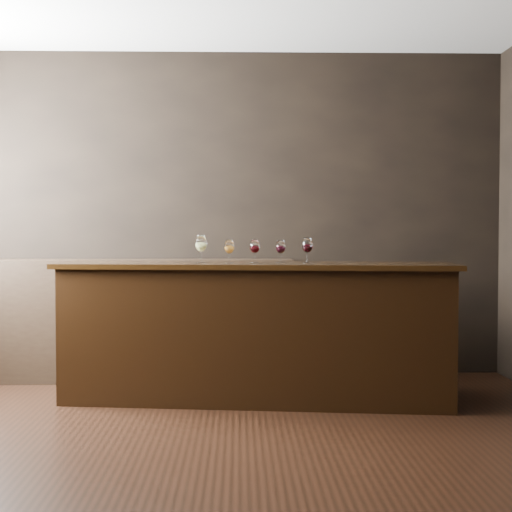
{
  "coord_description": "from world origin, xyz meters",
  "views": [
    {
      "loc": [
        0.21,
        -3.96,
        1.25
      ],
      "look_at": [
        0.34,
        1.26,
        1.07
      ],
      "focal_mm": 50.0,
      "sensor_mm": 36.0,
      "label": 1
    }
  ],
  "objects_px": {
    "back_bar_shelf": "(125,320)",
    "glass_red_c": "(307,246)",
    "glass_amber": "(229,247)",
    "glass_red_b": "(281,247)",
    "glass_white": "(201,244)",
    "glass_red_a": "(255,247)",
    "bar_counter": "(256,334)"
  },
  "relations": [
    {
      "from": "glass_red_a",
      "to": "bar_counter",
      "type": "bearing_deg",
      "value": -81.18
    },
    {
      "from": "bar_counter",
      "to": "back_bar_shelf",
      "type": "height_order",
      "value": "back_bar_shelf"
    },
    {
      "from": "bar_counter",
      "to": "back_bar_shelf",
      "type": "xyz_separation_m",
      "value": [
        -1.08,
        0.77,
        0.02
      ]
    },
    {
      "from": "back_bar_shelf",
      "to": "glass_red_b",
      "type": "distance_m",
      "value": 1.6
    },
    {
      "from": "back_bar_shelf",
      "to": "glass_red_c",
      "type": "height_order",
      "value": "glass_red_c"
    },
    {
      "from": "back_bar_shelf",
      "to": "glass_red_a",
      "type": "bearing_deg",
      "value": -34.37
    },
    {
      "from": "glass_amber",
      "to": "glass_red_a",
      "type": "bearing_deg",
      "value": 15.49
    },
    {
      "from": "bar_counter",
      "to": "glass_red_c",
      "type": "xyz_separation_m",
      "value": [
        0.38,
        -0.03,
        0.65
      ]
    },
    {
      "from": "bar_counter",
      "to": "glass_amber",
      "type": "xyz_separation_m",
      "value": [
        -0.19,
        -0.01,
        0.64
      ]
    },
    {
      "from": "back_bar_shelf",
      "to": "glass_white",
      "type": "xyz_separation_m",
      "value": [
        0.68,
        -0.8,
        0.65
      ]
    },
    {
      "from": "glass_amber",
      "to": "glass_red_c",
      "type": "xyz_separation_m",
      "value": [
        0.57,
        -0.02,
        0.01
      ]
    },
    {
      "from": "glass_red_a",
      "to": "glass_red_b",
      "type": "bearing_deg",
      "value": -3.51
    },
    {
      "from": "bar_counter",
      "to": "back_bar_shelf",
      "type": "relative_size",
      "value": 1.0
    },
    {
      "from": "back_bar_shelf",
      "to": "bar_counter",
      "type": "bearing_deg",
      "value": -35.63
    },
    {
      "from": "bar_counter",
      "to": "glass_white",
      "type": "distance_m",
      "value": 0.78
    },
    {
      "from": "glass_red_b",
      "to": "glass_white",
      "type": "bearing_deg",
      "value": -174.45
    },
    {
      "from": "glass_amber",
      "to": "glass_red_b",
      "type": "bearing_deg",
      "value": 6.04
    },
    {
      "from": "bar_counter",
      "to": "glass_amber",
      "type": "distance_m",
      "value": 0.67
    },
    {
      "from": "bar_counter",
      "to": "glass_red_a",
      "type": "xyz_separation_m",
      "value": [
        -0.01,
        0.04,
        0.64
      ]
    },
    {
      "from": "glass_white",
      "to": "glass_red_a",
      "type": "distance_m",
      "value": 0.4
    },
    {
      "from": "glass_red_b",
      "to": "glass_red_c",
      "type": "height_order",
      "value": "glass_red_c"
    },
    {
      "from": "glass_white",
      "to": "glass_red_c",
      "type": "relative_size",
      "value": 1.1
    },
    {
      "from": "glass_amber",
      "to": "glass_white",
      "type": "bearing_deg",
      "value": -175.37
    },
    {
      "from": "glass_amber",
      "to": "bar_counter",
      "type": "bearing_deg",
      "value": 3.68
    },
    {
      "from": "glass_red_a",
      "to": "glass_red_b",
      "type": "height_order",
      "value": "glass_red_a"
    },
    {
      "from": "glass_amber",
      "to": "glass_red_a",
      "type": "distance_m",
      "value": 0.19
    },
    {
      "from": "glass_white",
      "to": "glass_red_b",
      "type": "distance_m",
      "value": 0.59
    },
    {
      "from": "back_bar_shelf",
      "to": "glass_red_c",
      "type": "relative_size",
      "value": 14.94
    },
    {
      "from": "glass_red_a",
      "to": "glass_red_c",
      "type": "height_order",
      "value": "glass_red_c"
    },
    {
      "from": "glass_white",
      "to": "glass_red_b",
      "type": "bearing_deg",
      "value": 5.55
    },
    {
      "from": "glass_amber",
      "to": "glass_red_c",
      "type": "bearing_deg",
      "value": -1.67
    },
    {
      "from": "glass_red_b",
      "to": "bar_counter",
      "type": "bearing_deg",
      "value": -171.51
    }
  ]
}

